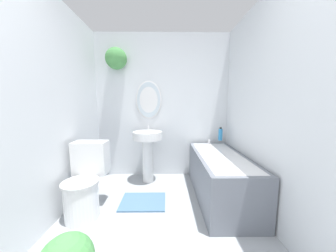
{
  "coord_description": "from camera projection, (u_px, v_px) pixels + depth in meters",
  "views": [
    {
      "loc": [
        0.07,
        -0.37,
        1.23
      ],
      "look_at": [
        0.09,
        1.56,
        0.99
      ],
      "focal_mm": 18.0,
      "sensor_mm": 36.0,
      "label": 1
    }
  ],
  "objects": [
    {
      "name": "wall_back",
      "position": [
        158.0,
        102.0,
        2.87
      ],
      "size": [
        2.33,
        0.33,
        2.4
      ],
      "color": "silver",
      "rests_on": "ground_plane"
    },
    {
      "name": "wall_left",
      "position": [
        40.0,
        108.0,
        1.6
      ],
      "size": [
        0.06,
        2.64,
        2.4
      ],
      "color": "silver",
      "rests_on": "ground_plane"
    },
    {
      "name": "wall_right",
      "position": [
        277.0,
        108.0,
        1.62
      ],
      "size": [
        0.06,
        2.64,
        2.4
      ],
      "color": "silver",
      "rests_on": "ground_plane"
    },
    {
      "name": "toilet",
      "position": [
        86.0,
        182.0,
        1.91
      ],
      "size": [
        0.39,
        0.58,
        0.79
      ],
      "color": "white",
      "rests_on": "ground_plane"
    },
    {
      "name": "pedestal_sink",
      "position": [
        148.0,
        147.0,
        2.67
      ],
      "size": [
        0.46,
        0.46,
        0.91
      ],
      "color": "white",
      "rests_on": "ground_plane"
    },
    {
      "name": "bathtub",
      "position": [
        220.0,
        175.0,
        2.24
      ],
      "size": [
        0.61,
        1.4,
        0.66
      ],
      "color": "slate",
      "rests_on": "ground_plane"
    },
    {
      "name": "shampoo_bottle",
      "position": [
        220.0,
        134.0,
        2.73
      ],
      "size": [
        0.06,
        0.06,
        0.21
      ],
      "color": "#2D84C6",
      "rests_on": "bathtub"
    },
    {
      "name": "bath_mat",
      "position": [
        143.0,
        202.0,
        2.14
      ],
      "size": [
        0.56,
        0.41,
        0.02
      ],
      "color": "#4C7093",
      "rests_on": "ground_plane"
    }
  ]
}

